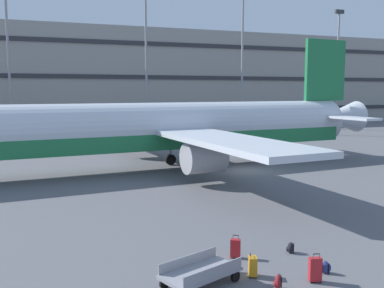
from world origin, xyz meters
name	(u,v)px	position (x,y,z in m)	size (l,w,h in m)	color
ground_plane	(245,170)	(0.00, 0.00, 0.00)	(600.00, 600.00, 0.00)	#5B5B60
terminal_structure	(121,78)	(0.00, 52.02, 8.67)	(137.93, 15.91, 17.34)	gray
airliner	(167,129)	(-5.59, 2.81, 3.25)	(40.57, 32.85, 11.03)	silver
light_mast_left	(8,50)	(-18.78, 37.44, 12.00)	(1.80, 0.50, 20.66)	gray
light_mast_center_left	(146,36)	(1.38, 37.44, 14.85)	(1.80, 0.50, 26.21)	gray
light_mast_center_right	(242,41)	(18.30, 37.44, 14.77)	(1.80, 0.50, 26.05)	gray
light_mast_right	(337,59)	(38.12, 37.44, 12.26)	(1.80, 0.50, 21.16)	gray
suitcase_silver	(315,269)	(-6.96, -18.78, 0.44)	(0.45, 0.31, 1.00)	#B21E23
suitcase_upright	(253,266)	(-8.69, -17.70, 0.37)	(0.38, 0.44, 0.79)	orange
suitcase_large	(235,248)	(-8.52, -16.01, 0.39)	(0.44, 0.39, 0.87)	#B21E23
backpack_teal	(290,248)	(-6.30, -16.29, 0.20)	(0.41, 0.43, 0.47)	black
backpack_orange	(278,282)	(-8.38, -18.81, 0.23)	(0.35, 0.41, 0.53)	maroon
backpack_black	(325,268)	(-6.20, -18.32, 0.20)	(0.45, 0.42, 0.47)	navy
baggage_cart	(201,273)	(-10.58, -17.70, 0.43)	(3.33, 2.12, 0.82)	gray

